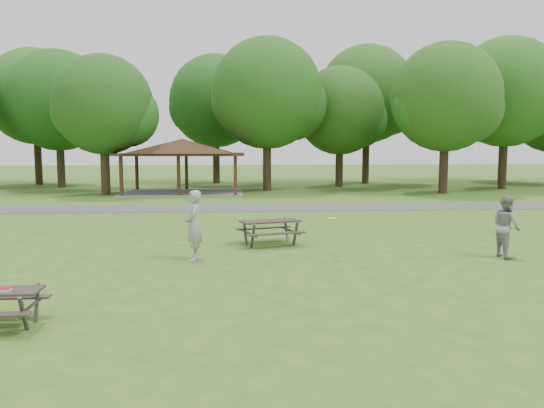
{
  "coord_description": "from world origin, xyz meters",
  "views": [
    {
      "loc": [
        -0.14,
        -13.64,
        3.22
      ],
      "look_at": [
        1.0,
        4.0,
        1.3
      ],
      "focal_mm": 35.0,
      "sensor_mm": 36.0,
      "label": 1
    }
  ],
  "objects": [
    {
      "name": "frisbee_in_flight",
      "position": [
        2.53,
        1.26,
        1.18
      ],
      "size": [
        0.3,
        0.3,
        0.02
      ],
      "color": "#F9F727",
      "rests_on": "ground"
    },
    {
      "name": "tree_row_e",
      "position": [
        2.1,
        25.03,
        6.78
      ],
      "size": [
        8.4,
        8.0,
        11.02
      ],
      "color": "black",
      "rests_on": "ground"
    },
    {
      "name": "tree_deep_b",
      "position": [
        -1.9,
        33.03,
        6.89
      ],
      "size": [
        8.4,
        8.0,
        11.13
      ],
      "color": "black",
      "rests_on": "ground"
    },
    {
      "name": "tree_row_h",
      "position": [
        20.1,
        25.53,
        7.03
      ],
      "size": [
        8.61,
        8.2,
        11.37
      ],
      "color": "black",
      "rests_on": "ground"
    },
    {
      "name": "pavilion",
      "position": [
        -4.0,
        24.0,
        3.06
      ],
      "size": [
        8.6,
        7.01,
        3.76
      ],
      "color": "#352213",
      "rests_on": "ground"
    },
    {
      "name": "tree_row_g",
      "position": [
        14.09,
        22.03,
        6.33
      ],
      "size": [
        7.77,
        7.4,
        10.25
      ],
      "color": "black",
      "rests_on": "ground"
    },
    {
      "name": "tree_row_d",
      "position": [
        -8.92,
        22.53,
        5.77
      ],
      "size": [
        6.93,
        6.6,
        9.27
      ],
      "color": "#2F2115",
      "rests_on": "ground"
    },
    {
      "name": "tree_row_c",
      "position": [
        -13.9,
        29.03,
        6.54
      ],
      "size": [
        8.19,
        7.8,
        10.67
      ],
      "color": "black",
      "rests_on": "ground"
    },
    {
      "name": "tree_deep_d",
      "position": [
        24.1,
        33.53,
        7.03
      ],
      "size": [
        8.4,
        8.0,
        11.27
      ],
      "color": "black",
      "rests_on": "ground"
    },
    {
      "name": "tree_deep_c",
      "position": [
        11.1,
        32.03,
        7.44
      ],
      "size": [
        8.82,
        8.4,
        11.9
      ],
      "color": "black",
      "rests_on": "ground"
    },
    {
      "name": "ground",
      "position": [
        0.0,
        0.0,
        0.0
      ],
      "size": [
        160.0,
        160.0,
        0.0
      ],
      "primitive_type": "plane",
      "color": "#385F1B",
      "rests_on": "ground"
    },
    {
      "name": "frisbee_catcher",
      "position": [
        7.65,
        1.13,
        0.91
      ],
      "size": [
        0.77,
        0.95,
        1.83
      ],
      "primitive_type": "imported",
      "rotation": [
        0.0,
        0.0,
        1.67
      ],
      "color": "gray",
      "rests_on": "ground"
    },
    {
      "name": "asphalt_path",
      "position": [
        0.0,
        14.0,
        0.01
      ],
      "size": [
        120.0,
        3.2,
        0.02
      ],
      "primitive_type": "cube",
      "color": "#444446",
      "rests_on": "ground"
    },
    {
      "name": "picnic_table_middle",
      "position": [
        0.91,
        3.57,
        0.61
      ],
      "size": [
        2.28,
        2.03,
        0.83
      ],
      "color": "#2D2520",
      "rests_on": "ground"
    },
    {
      "name": "frisbee_thrower",
      "position": [
        -1.41,
        1.35,
        1.0
      ],
      "size": [
        0.54,
        0.77,
        1.99
      ],
      "primitive_type": "imported",
      "rotation": [
        0.0,
        0.0,
        -1.48
      ],
      "color": "#99989B",
      "rests_on": "ground"
    },
    {
      "name": "tree_row_f",
      "position": [
        8.09,
        28.53,
        5.84
      ],
      "size": [
        7.35,
        7.0,
        9.55
      ],
      "color": "black",
      "rests_on": "ground"
    },
    {
      "name": "tree_deep_a",
      "position": [
        -16.9,
        32.53,
        7.13
      ],
      "size": [
        8.4,
        8.0,
        11.38
      ],
      "color": "black",
      "rests_on": "ground"
    }
  ]
}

